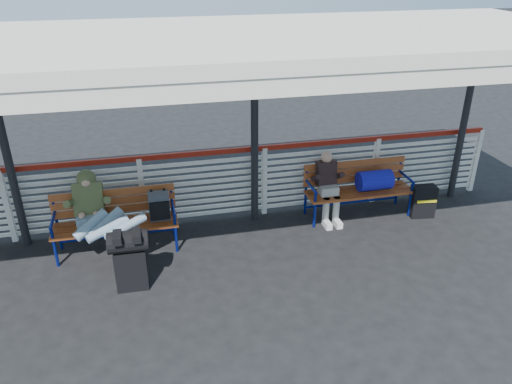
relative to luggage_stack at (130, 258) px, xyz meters
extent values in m
plane|color=black|center=(0.22, -0.27, -0.47)|extent=(60.00, 60.00, 0.00)
cube|color=silver|center=(0.22, 1.63, 0.13)|extent=(12.00, 0.04, 1.04)
cube|color=maroon|center=(0.22, 1.63, 0.73)|extent=(12.00, 0.06, 0.08)
cube|color=silver|center=(6.22, 1.63, 0.13)|extent=(0.08, 0.08, 1.20)
cube|color=silver|center=(0.22, 0.63, 2.61)|extent=(12.60, 3.60, 0.16)
cube|color=silver|center=(0.22, -1.12, 2.48)|extent=(12.60, 0.06, 0.30)
cylinder|color=black|center=(-1.58, 1.48, 1.03)|extent=(0.12, 0.12, 3.00)
cylinder|color=black|center=(2.02, 1.48, 1.03)|extent=(0.12, 0.12, 3.00)
cylinder|color=black|center=(5.72, 1.48, 1.03)|extent=(0.12, 0.12, 3.00)
cube|color=black|center=(0.00, 0.00, -0.18)|extent=(0.42, 0.26, 0.57)
cylinder|color=black|center=(0.00, 0.00, 0.25)|extent=(0.52, 0.30, 0.29)
cube|color=#AA4820|center=(-0.20, 0.95, -0.02)|extent=(1.80, 0.50, 0.04)
cube|color=#AA4820|center=(-0.20, 1.21, 0.25)|extent=(1.80, 0.10, 0.40)
cylinder|color=navy|center=(-1.05, 0.75, -0.24)|extent=(0.04, 0.04, 0.45)
cylinder|color=navy|center=(0.65, 0.75, -0.24)|extent=(0.04, 0.04, 0.45)
cylinder|color=navy|center=(-1.05, 1.22, -0.02)|extent=(0.04, 0.04, 0.90)
cylinder|color=navy|center=(0.65, 1.22, -0.02)|extent=(0.04, 0.04, 0.90)
cube|color=#46494D|center=(0.45, 0.97, 0.22)|extent=(0.30, 0.19, 0.43)
cube|color=#AA4820|center=(3.75, 1.17, -0.02)|extent=(1.80, 0.50, 0.04)
cube|color=#AA4820|center=(3.75, 1.43, 0.25)|extent=(1.80, 0.10, 0.40)
cylinder|color=navy|center=(2.90, 0.97, -0.24)|extent=(0.04, 0.04, 0.45)
cylinder|color=navy|center=(4.60, 0.97, -0.24)|extent=(0.04, 0.04, 0.45)
cylinder|color=navy|center=(2.90, 1.44, -0.02)|extent=(0.04, 0.04, 0.90)
cylinder|color=navy|center=(4.60, 1.44, -0.02)|extent=(0.04, 0.04, 0.90)
cylinder|color=#101098|center=(4.00, 1.17, 0.17)|extent=(0.57, 0.33, 0.33)
cube|color=#859EB4|center=(-0.55, 1.00, 0.07)|extent=(0.36, 0.26, 0.18)
cube|color=#505B30|center=(-0.55, 1.20, 0.33)|extent=(0.42, 0.38, 0.53)
sphere|color=#505B30|center=(-0.55, 1.30, 0.61)|extent=(0.28, 0.28, 0.28)
sphere|color=tan|center=(-0.55, 1.26, 0.60)|extent=(0.21, 0.21, 0.21)
cube|color=black|center=(-0.12, -0.06, 0.36)|extent=(0.11, 0.27, 0.10)
cube|color=black|center=(0.12, -0.06, 0.36)|extent=(0.11, 0.27, 0.10)
cube|color=#B4AFA3|center=(3.20, 1.20, 0.06)|extent=(0.30, 0.24, 0.16)
cube|color=black|center=(3.20, 1.34, 0.31)|extent=(0.32, 0.23, 0.42)
sphere|color=tan|center=(3.20, 1.36, 0.58)|extent=(0.19, 0.19, 0.19)
cylinder|color=#B4AFA3|center=(3.11, 1.02, -0.23)|extent=(0.11, 0.11, 0.46)
cylinder|color=#B4AFA3|center=(3.29, 1.02, -0.23)|extent=(0.11, 0.11, 0.46)
cube|color=silver|center=(3.11, 0.92, -0.42)|extent=(0.10, 0.24, 0.10)
cube|color=silver|center=(3.29, 0.92, -0.42)|extent=(0.10, 0.24, 0.10)
cube|color=black|center=(4.80, 0.92, -0.19)|extent=(0.42, 0.27, 0.56)
cube|color=yellow|center=(4.80, 0.80, -0.13)|extent=(0.33, 0.06, 0.04)
camera|label=1|loc=(0.36, -5.72, 3.63)|focal=35.00mm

